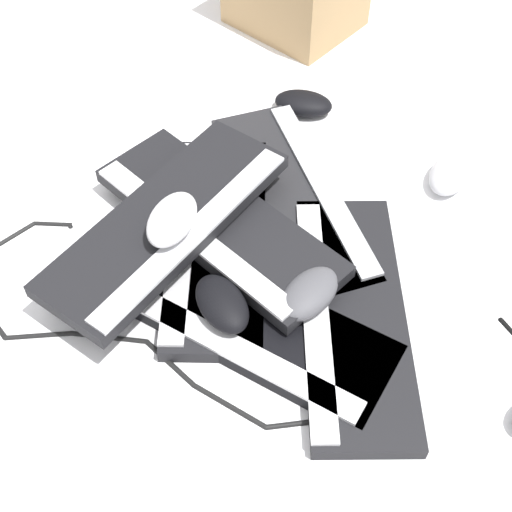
{
  "coord_description": "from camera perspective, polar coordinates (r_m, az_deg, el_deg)",
  "views": [
    {
      "loc": [
        -0.32,
        0.61,
        0.89
      ],
      "look_at": [
        -0.07,
        -0.02,
        0.04
      ],
      "focal_mm": 50.0,
      "sensor_mm": 36.0,
      "label": 1
    }
  ],
  "objects": [
    {
      "name": "ground_plane",
      "position": [
        1.12,
        -3.76,
        -1.31
      ],
      "size": [
        3.2,
        3.2,
        0.0
      ],
      "primitive_type": "plane",
      "color": "white"
    },
    {
      "name": "keyboard_0",
      "position": [
        1.15,
        -3.21,
        1.3
      ],
      "size": [
        0.3,
        0.46,
        0.03
      ],
      "color": "black",
      "rests_on": "ground"
    },
    {
      "name": "keyboard_1",
      "position": [
        1.05,
        -0.73,
        -5.4
      ],
      "size": [
        0.46,
        0.22,
        0.03
      ],
      "color": "black",
      "rests_on": "ground"
    },
    {
      "name": "keyboard_2",
      "position": [
        1.07,
        7.59,
        -4.75
      ],
      "size": [
        0.31,
        0.46,
        0.03
      ],
      "color": "black",
      "rests_on": "ground"
    },
    {
      "name": "keyboard_3",
      "position": [
        1.21,
        2.91,
        4.73
      ],
      "size": [
        0.4,
        0.43,
        0.03
      ],
      "color": "#232326",
      "rests_on": "ground"
    },
    {
      "name": "keyboard_4",
      "position": [
        1.13,
        -3.13,
        2.74
      ],
      "size": [
        0.46,
        0.31,
        0.03
      ],
      "color": "black",
      "rests_on": "keyboard_0"
    },
    {
      "name": "keyboard_5",
      "position": [
        1.1,
        -7.03,
        2.72
      ],
      "size": [
        0.25,
        0.46,
        0.03
      ],
      "color": "black",
      "rests_on": "keyboard_4"
    },
    {
      "name": "mouse_0",
      "position": [
        1.04,
        4.31,
        -3.01
      ],
      "size": [
        0.1,
        0.12,
        0.04
      ],
      "primitive_type": "ellipsoid",
      "rotation": [
        0.0,
        0.0,
        1.28
      ],
      "color": "#4C4C51",
      "rests_on": "keyboard_2"
    },
    {
      "name": "mouse_2",
      "position": [
        1.29,
        15.26,
        6.37
      ],
      "size": [
        0.08,
        0.12,
        0.04
      ],
      "primitive_type": "ellipsoid",
      "rotation": [
        0.0,
        0.0,
        1.45
      ],
      "color": "#B7B7BC",
      "rests_on": "ground"
    },
    {
      "name": "mouse_3",
      "position": [
        1.05,
        -6.74,
        2.94
      ],
      "size": [
        0.07,
        0.11,
        0.04
      ],
      "primitive_type": "ellipsoid",
      "rotation": [
        0.0,
        0.0,
        4.76
      ],
      "color": "silver",
      "rests_on": "keyboard_5"
    },
    {
      "name": "mouse_4",
      "position": [
        1.38,
        3.82,
        12.09
      ],
      "size": [
        0.12,
        0.08,
        0.04
      ],
      "primitive_type": "ellipsoid",
      "rotation": [
        0.0,
        0.0,
        0.14
      ],
      "color": "black",
      "rests_on": "ground"
    },
    {
      "name": "mouse_5",
      "position": [
        1.03,
        -2.73,
        -3.83
      ],
      "size": [
        0.13,
        0.12,
        0.04
      ],
      "primitive_type": "ellipsoid",
      "rotation": [
        0.0,
        0.0,
        5.6
      ],
      "color": "black",
      "rests_on": "keyboard_1"
    },
    {
      "name": "cable_0",
      "position": [
        1.08,
        -12.51,
        -5.42
      ],
      "size": [
        0.61,
        0.24,
        0.01
      ],
      "color": "black",
      "rests_on": "ground"
    }
  ]
}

